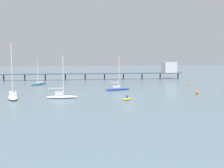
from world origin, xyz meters
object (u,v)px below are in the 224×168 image
object	(u,v)px
mooring_buoy_inner	(197,93)
mooring_buoy_mid	(189,84)
sailboat_cream	(13,95)
dinghy_yellow	(127,99)
sailboat_white	(61,95)
pier	(142,70)
sailboat_teal	(39,83)
sailboat_blue	(117,88)

from	to	relation	value
mooring_buoy_inner	mooring_buoy_mid	distance (m)	21.15
sailboat_cream	dinghy_yellow	size ratio (longest dim) A/B	4.19
mooring_buoy_mid	sailboat_white	bearing A→B (deg)	-154.69
mooring_buoy_inner	pier	bearing A→B (deg)	89.26
sailboat_teal	pier	bearing A→B (deg)	18.02
sailboat_teal	mooring_buoy_inner	bearing A→B (deg)	-38.68
sailboat_teal	sailboat_cream	xyz separation A→B (m)	(-4.01, -28.51, 0.16)
sailboat_blue	dinghy_yellow	bearing A→B (deg)	-96.46
dinghy_yellow	mooring_buoy_inner	world-z (taller)	dinghy_yellow
sailboat_blue	mooring_buoy_inner	bearing A→B (deg)	-35.81
dinghy_yellow	sailboat_cream	bearing A→B (deg)	164.24
mooring_buoy_mid	pier	bearing A→B (deg)	108.09
pier	sailboat_white	xyz separation A→B (m)	(-32.59, -42.91, -3.12)
sailboat_cream	mooring_buoy_mid	bearing A→B (deg)	18.89
pier	sailboat_teal	distance (m)	40.95
sailboat_cream	sailboat_white	bearing A→B (deg)	-9.85
mooring_buoy_mid	mooring_buoy_inner	bearing A→B (deg)	-113.22
pier	sailboat_cream	bearing A→B (deg)	-136.15
dinghy_yellow	sailboat_teal	bearing A→B (deg)	119.11
pier	mooring_buoy_inner	bearing A→B (deg)	-90.74
dinghy_yellow	mooring_buoy_inner	size ratio (longest dim) A/B	3.66
dinghy_yellow	pier	bearing A→B (deg)	68.08
sailboat_teal	dinghy_yellow	size ratio (longest dim) A/B	2.97
sailboat_blue	mooring_buoy_mid	distance (m)	26.18
sailboat_white	sailboat_blue	size ratio (longest dim) A/B	1.03
sailboat_cream	mooring_buoy_inner	size ratio (longest dim) A/B	15.33
sailboat_teal	sailboat_white	world-z (taller)	sailboat_white
sailboat_cream	dinghy_yellow	world-z (taller)	sailboat_cream
mooring_buoy_inner	sailboat_white	bearing A→B (deg)	179.38
mooring_buoy_inner	sailboat_cream	bearing A→B (deg)	177.13
sailboat_cream	mooring_buoy_inner	bearing A→B (deg)	-2.87
sailboat_cream	sailboat_blue	bearing A→B (deg)	21.42
mooring_buoy_inner	mooring_buoy_mid	bearing A→B (deg)	66.78
pier	sailboat_teal	world-z (taller)	sailboat_teal
sailboat_blue	mooring_buoy_mid	world-z (taller)	sailboat_blue
sailboat_cream	pier	bearing A→B (deg)	43.85
pier	sailboat_cream	distance (m)	59.46
sailboat_white	sailboat_teal	bearing A→B (deg)	101.61
pier	sailboat_white	bearing A→B (deg)	-127.22
sailboat_teal	sailboat_blue	distance (m)	28.35
pier	sailboat_blue	world-z (taller)	sailboat_blue
mooring_buoy_inner	dinghy_yellow	bearing A→B (deg)	-166.35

